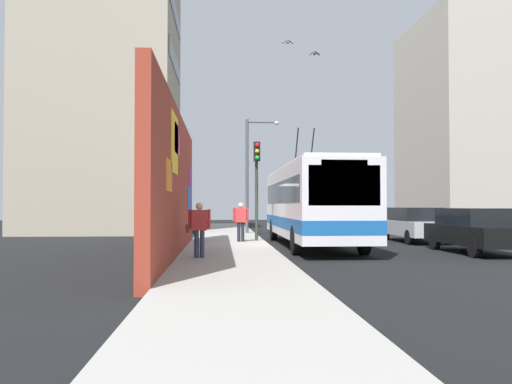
# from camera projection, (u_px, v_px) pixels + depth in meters

# --- Properties ---
(ground_plane) EXTENTS (80.00, 80.00, 0.00)m
(ground_plane) POSITION_uv_depth(u_px,v_px,m) (269.00, 248.00, 20.72)
(ground_plane) COLOR black
(sidewalk_slab) EXTENTS (48.00, 3.20, 0.15)m
(sidewalk_slab) POSITION_uv_depth(u_px,v_px,m) (229.00, 246.00, 20.61)
(sidewalk_slab) COLOR #9E9B93
(sidewalk_slab) RESTS_ON ground_plane
(graffiti_wall) EXTENTS (13.76, 0.32, 4.60)m
(graffiti_wall) POSITION_uv_depth(u_px,v_px,m) (175.00, 186.00, 16.44)
(graffiti_wall) COLOR maroon
(graffiti_wall) RESTS_ON ground_plane
(building_far_left) EXTENTS (9.17, 8.74, 16.55)m
(building_far_left) POSITION_uv_depth(u_px,v_px,m) (105.00, 101.00, 32.88)
(building_far_left) COLOR #9E937F
(building_far_left) RESTS_ON ground_plane
(building_far_right) EXTENTS (10.55, 8.88, 15.33)m
(building_far_right) POSITION_uv_depth(u_px,v_px,m) (476.00, 125.00, 38.68)
(building_far_right) COLOR #B2A899
(building_far_right) RESTS_ON ground_plane
(city_bus) EXTENTS (11.81, 2.62, 5.07)m
(city_bus) POSITION_uv_depth(u_px,v_px,m) (311.00, 202.00, 21.49)
(city_bus) COLOR silver
(city_bus) RESTS_ON ground_plane
(parked_car_black) EXTENTS (4.73, 1.80, 1.58)m
(parked_car_black) POSITION_uv_depth(u_px,v_px,m) (474.00, 229.00, 18.33)
(parked_car_black) COLOR black
(parked_car_black) RESTS_ON ground_plane
(parked_car_silver) EXTENTS (4.93, 1.92, 1.58)m
(parked_car_silver) POSITION_uv_depth(u_px,v_px,m) (414.00, 224.00, 24.00)
(parked_car_silver) COLOR #B7B7BC
(parked_car_silver) RESTS_ON ground_plane
(pedestrian_midblock) EXTENTS (0.22, 0.66, 1.64)m
(pedestrian_midblock) POSITION_uv_depth(u_px,v_px,m) (241.00, 219.00, 22.00)
(pedestrian_midblock) COLOR #1E1E2D
(pedestrian_midblock) RESTS_ON sidewalk_slab
(pedestrian_near_wall) EXTENTS (0.22, 0.73, 1.61)m
(pedestrian_near_wall) POSITION_uv_depth(u_px,v_px,m) (199.00, 225.00, 15.26)
(pedestrian_near_wall) COLOR #2D3F59
(pedestrian_near_wall) RESTS_ON sidewalk_slab
(traffic_light) EXTENTS (0.49, 0.28, 4.32)m
(traffic_light) POSITION_uv_depth(u_px,v_px,m) (257.00, 174.00, 22.66)
(traffic_light) COLOR #2D382D
(traffic_light) RESTS_ON sidewalk_slab
(street_lamp) EXTENTS (0.44, 1.89, 6.34)m
(street_lamp) POSITION_uv_depth(u_px,v_px,m) (251.00, 167.00, 29.08)
(street_lamp) COLOR #4C4C51
(street_lamp) RESTS_ON sidewalk_slab
(flying_pigeons) EXTENTS (10.40, 1.99, 0.45)m
(flying_pigeons) POSITION_uv_depth(u_px,v_px,m) (312.00, 24.00, 22.09)
(flying_pigeons) COLOR #47474C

